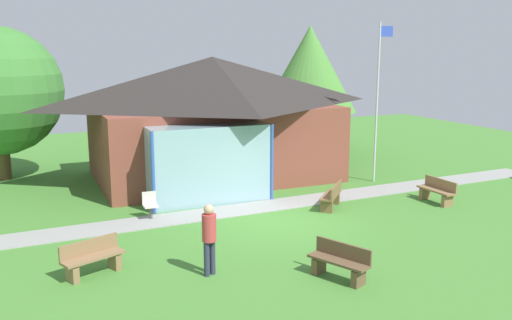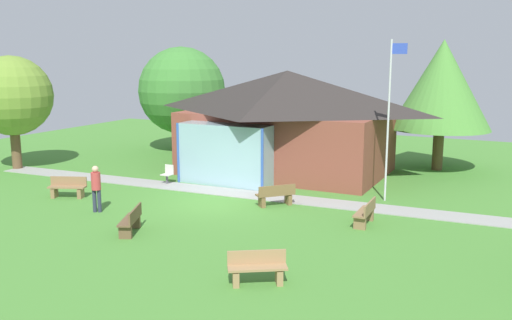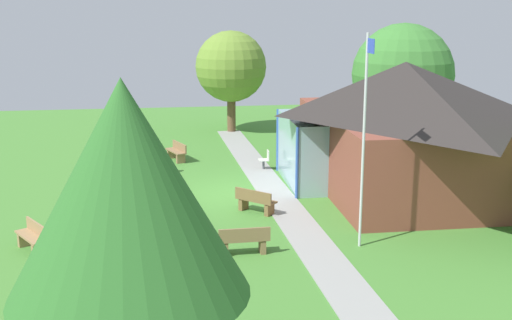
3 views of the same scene
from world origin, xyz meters
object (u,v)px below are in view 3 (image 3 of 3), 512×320
(bench_mid_right, at_px, (244,241))
(tree_west_hedge, at_px, (231,67))
(tree_far_east, at_px, (126,192))
(visitor_strolling_lawn, at_px, (151,152))
(pavilion, at_px, (398,124))
(bench_front_right, at_px, (33,238))
(bench_front_center, at_px, (112,185))
(bench_mid_left, at_px, (177,152))
(bench_rear_near_path, at_px, (255,202))
(patio_chair_west, at_px, (265,160))
(flagpole, at_px, (364,134))
(tree_behind_pavilion_left, at_px, (403,74))

(bench_mid_right, height_order, tree_west_hedge, tree_west_hedge)
(tree_far_east, height_order, tree_west_hedge, tree_far_east)
(visitor_strolling_lawn, bearing_deg, pavilion, 46.87)
(bench_front_right, relative_size, bench_mid_right, 0.99)
(pavilion, distance_m, tree_far_east, 16.57)
(bench_mid_right, xyz_separation_m, bench_front_center, (-6.59, -4.24, 0.00))
(bench_mid_left, bearing_deg, visitor_strolling_lawn, 134.45)
(bench_mid_left, distance_m, tree_west_hedge, 8.07)
(pavilion, relative_size, bench_rear_near_path, 7.43)
(bench_front_right, bearing_deg, bench_mid_left, -54.32)
(bench_front_right, bearing_deg, tree_west_hedge, -55.76)
(tree_west_hedge, bearing_deg, patio_chair_west, 3.76)
(bench_front_center, height_order, bench_mid_left, same)
(flagpole, relative_size, patio_chair_west, 7.31)
(bench_front_right, height_order, bench_rear_near_path, same)
(visitor_strolling_lawn, bearing_deg, tree_far_east, -23.22)
(bench_front_right, xyz_separation_m, bench_rear_near_path, (-2.62, 6.94, 0.00))
(patio_chair_west, xyz_separation_m, visitor_strolling_lawn, (0.31, -4.92, 0.61))
(bench_rear_near_path, relative_size, visitor_strolling_lawn, 0.80)
(pavilion, distance_m, visitor_strolling_lawn, 10.23)
(bench_front_right, xyz_separation_m, visitor_strolling_lawn, (-8.18, 3.26, 0.62))
(visitor_strolling_lawn, bearing_deg, bench_front_center, -51.10)
(bench_mid_right, height_order, tree_far_east, tree_far_east)
(bench_front_center, height_order, tree_behind_pavilion_left, tree_behind_pavilion_left)
(tree_far_east, bearing_deg, bench_mid_left, 177.06)
(patio_chair_west, bearing_deg, bench_rear_near_path, 168.83)
(bench_front_right, bearing_deg, patio_chair_west, -76.04)
(bench_front_right, distance_m, bench_rear_near_path, 7.41)
(bench_rear_near_path, distance_m, tree_far_east, 12.50)
(bench_mid_left, relative_size, tree_behind_pavilion_left, 0.25)
(pavilion, relative_size, visitor_strolling_lawn, 5.95)
(patio_chair_west, distance_m, tree_far_east, 18.29)
(bench_front_center, height_order, tree_west_hedge, tree_west_hedge)
(bench_front_center, bearing_deg, tree_far_east, -108.22)
(visitor_strolling_lawn, height_order, tree_west_hedge, tree_west_hedge)
(bench_mid_right, bearing_deg, tree_west_hedge, 83.66)
(bench_mid_left, xyz_separation_m, tree_behind_pavilion_left, (-2.08, 11.53, 3.21))
(patio_chair_west, bearing_deg, bench_front_center, 116.22)
(bench_front_right, xyz_separation_m, bench_front_center, (-5.47, 1.85, 0.00))
(patio_chair_west, height_order, tree_west_hedge, tree_west_hedge)
(bench_mid_right, relative_size, patio_chair_west, 1.76)
(flagpole, distance_m, tree_far_east, 9.98)
(pavilion, distance_m, bench_mid_right, 9.20)
(flagpole, bearing_deg, tree_far_east, -38.74)
(flagpole, distance_m, bench_mid_right, 4.64)
(pavilion, xyz_separation_m, bench_mid_right, (5.92, -6.70, -2.18))
(bench_mid_right, bearing_deg, tree_far_east, -111.31)
(tree_far_east, height_order, tree_behind_pavilion_left, tree_behind_pavilion_left)
(tree_far_east, relative_size, tree_west_hedge, 1.05)
(bench_mid_right, distance_m, tree_west_hedge, 18.82)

